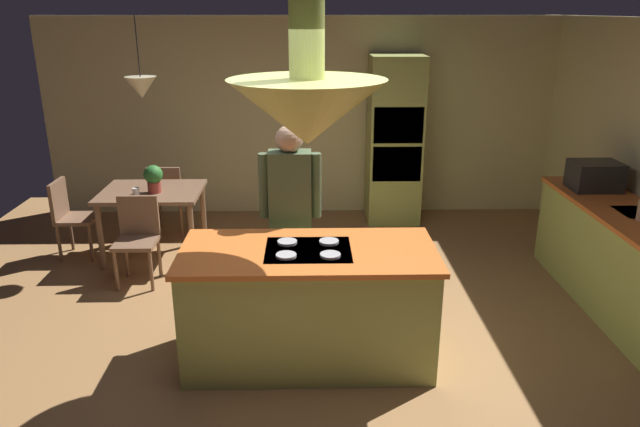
# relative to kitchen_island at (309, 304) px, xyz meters

# --- Properties ---
(ground) EXTENTS (8.16, 8.16, 0.00)m
(ground) POSITION_rel_kitchen_island_xyz_m (0.00, 0.20, -0.47)
(ground) COLOR #9E7042
(wall_back) EXTENTS (6.80, 0.10, 2.55)m
(wall_back) POSITION_rel_kitchen_island_xyz_m (0.00, 3.65, 0.81)
(wall_back) COLOR beige
(wall_back) RESTS_ON ground
(kitchen_island) EXTENTS (1.92, 0.90, 0.94)m
(kitchen_island) POSITION_rel_kitchen_island_xyz_m (0.00, 0.00, 0.00)
(kitchen_island) COLOR #A8B259
(kitchen_island) RESTS_ON ground
(counter_run_right) EXTENTS (0.73, 2.35, 0.92)m
(counter_run_right) POSITION_rel_kitchen_island_xyz_m (2.84, 0.80, 0.01)
(counter_run_right) COLOR #A8B259
(counter_run_right) RESTS_ON ground
(oven_tower) EXTENTS (0.66, 0.62, 2.10)m
(oven_tower) POSITION_rel_kitchen_island_xyz_m (1.10, 3.24, 0.58)
(oven_tower) COLOR #A8B259
(oven_tower) RESTS_ON ground
(dining_table) EXTENTS (1.07, 0.86, 0.76)m
(dining_table) POSITION_rel_kitchen_island_xyz_m (-1.70, 2.10, 0.19)
(dining_table) COLOR brown
(dining_table) RESTS_ON ground
(person_at_island) EXTENTS (0.53, 0.23, 1.72)m
(person_at_island) POSITION_rel_kitchen_island_xyz_m (-0.15, 0.72, 0.53)
(person_at_island) COLOR tan
(person_at_island) RESTS_ON ground
(range_hood) EXTENTS (1.10, 1.10, 1.00)m
(range_hood) POSITION_rel_kitchen_island_xyz_m (0.00, 0.00, 1.51)
(range_hood) COLOR #A8B259
(pendant_light_over_table) EXTENTS (0.32, 0.32, 0.82)m
(pendant_light_over_table) POSITION_rel_kitchen_island_xyz_m (-1.70, 2.10, 1.40)
(pendant_light_over_table) COLOR beige
(chair_facing_island) EXTENTS (0.40, 0.40, 0.87)m
(chair_facing_island) POSITION_rel_kitchen_island_xyz_m (-1.70, 1.45, 0.04)
(chair_facing_island) COLOR brown
(chair_facing_island) RESTS_ON ground
(chair_by_back_wall) EXTENTS (0.40, 0.40, 0.87)m
(chair_by_back_wall) POSITION_rel_kitchen_island_xyz_m (-1.70, 2.75, 0.04)
(chair_by_back_wall) COLOR brown
(chair_by_back_wall) RESTS_ON ground
(chair_at_corner) EXTENTS (0.40, 0.40, 0.87)m
(chair_at_corner) POSITION_rel_kitchen_island_xyz_m (-2.62, 2.10, 0.04)
(chair_at_corner) COLOR brown
(chair_at_corner) RESTS_ON ground
(potted_plant_on_table) EXTENTS (0.20, 0.20, 0.30)m
(potted_plant_on_table) POSITION_rel_kitchen_island_xyz_m (-1.64, 2.02, 0.46)
(potted_plant_on_table) COLOR #99382D
(potted_plant_on_table) RESTS_ON dining_table
(cup_on_table) EXTENTS (0.07, 0.07, 0.09)m
(cup_on_table) POSITION_rel_kitchen_island_xyz_m (-1.80, 1.88, 0.34)
(cup_on_table) COLOR white
(cup_on_table) RESTS_ON dining_table
(microwave_on_counter) EXTENTS (0.46, 0.36, 0.28)m
(microwave_on_counter) POSITION_rel_kitchen_island_xyz_m (2.84, 1.49, 0.60)
(microwave_on_counter) COLOR #232326
(microwave_on_counter) RESTS_ON counter_run_right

